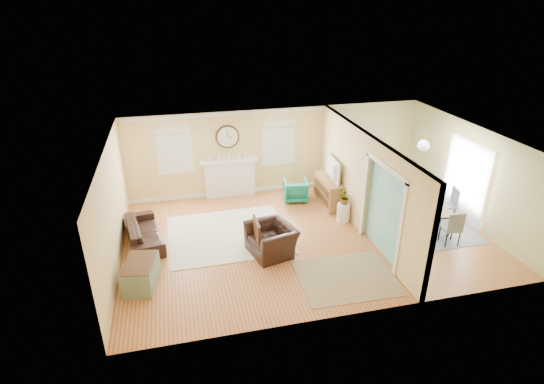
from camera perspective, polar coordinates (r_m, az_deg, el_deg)
The scene contains 29 objects.
floor at distance 10.93m, azimuth 4.47°, elevation -5.95°, with size 9.00×9.00×0.00m, color #985426.
wall_back at distance 13.00m, azimuth 0.67°, elevation 5.63°, with size 9.00×0.02×2.60m, color tan.
wall_front at distance 7.89m, azimuth 11.43°, elevation -8.63°, with size 9.00×0.02×2.60m, color tan.
wall_left at distance 9.99m, azimuth -20.70°, elevation -2.26°, with size 0.02×6.00×2.60m, color tan.
wall_right at distance 12.40m, azimuth 24.94°, elevation 2.25°, with size 0.02×6.00×2.60m, color tan.
ceiling at distance 9.85m, azimuth 4.97°, elevation 7.14°, with size 9.00×6.00×0.02m, color white.
partition at distance 11.07m, azimuth 11.75°, elevation 1.87°, with size 0.17×6.00×2.60m.
fireplace at distance 12.88m, azimuth -5.71°, elevation 1.97°, with size 1.70×0.30×1.17m.
wall_clock at distance 12.53m, azimuth -6.01°, elevation 7.40°, with size 0.70×0.07×0.70m.
window_left at distance 12.49m, azimuth -13.05°, elevation 5.90°, with size 1.05×0.13×1.42m.
window_right at distance 12.85m, azimuth 0.95°, elevation 7.09°, with size 1.05×0.13×1.42m.
french_doors at distance 12.44m, azimuth 24.61°, elevation 1.38°, with size 0.06×1.70×2.20m.
pendant at distance 11.25m, azimuth 19.66°, elevation 5.90°, with size 0.30×0.30×0.55m.
rug_cream at distance 11.03m, azimuth -5.91°, elevation -5.66°, with size 3.02×2.62×0.02m, color beige.
rug_jute at distance 9.57m, azimuth 9.91°, elevation -11.23°, with size 2.08×1.70×0.01m, color #9D8365.
rug_grey at distance 12.21m, azimuth 19.37°, elevation -3.86°, with size 2.20×2.75×0.01m, color slate.
sofa at distance 10.99m, azimuth -16.81°, elevation -5.19°, with size 1.90×0.74×0.55m, color black.
eames_chair at distance 10.07m, azimuth -0.10°, elevation -6.41°, with size 1.10×0.96×0.71m, color black.
green_chair at distance 12.65m, azimuth 3.18°, elevation 0.25°, with size 0.68×0.70×0.64m, color #077A4B.
trunk at distance 9.48m, azimuth -17.21°, elevation -10.45°, with size 0.78×1.09×0.57m.
credenza at distance 12.48m, azimuth 7.64°, elevation 0.09°, with size 0.47×1.37×0.80m.
tv at distance 12.19m, azimuth 7.75°, elevation 3.12°, with size 1.09×0.14×0.63m, color black.
garden_stool at distance 11.63m, azimuth 9.57°, elevation -2.76°, with size 0.35×0.35×0.52m, color white.
potted_plant at distance 11.42m, azimuth 9.73°, elevation -0.73°, with size 0.36×0.31×0.40m, color #337F33.
dining_table at distance 12.07m, azimuth 19.57°, elevation -2.58°, with size 1.78×0.99×0.62m, color #4F321A.
dining_chair_n at distance 12.82m, azimuth 17.31°, elevation 0.42°, with size 0.46×0.46×0.89m.
dining_chair_s at distance 11.20m, azimuth 22.98°, elevation -4.04°, with size 0.45×0.45×0.92m.
dining_chair_w at distance 11.60m, azimuth 17.30°, elevation -2.03°, with size 0.49×0.49×0.95m.
dining_chair_e at distance 12.36m, azimuth 22.53°, elevation -1.18°, with size 0.51×0.51×0.94m.
Camera 1 is at (-3.00, -8.90, 5.59)m, focal length 28.00 mm.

